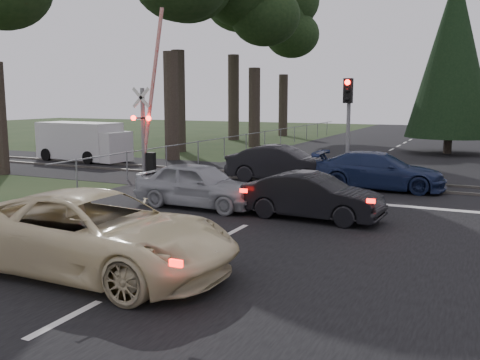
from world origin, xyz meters
The scene contains 18 objects.
ground centered at (0.00, 0.00, 0.00)m, with size 120.00×120.00×0.00m, color #213417.
road centered at (0.00, 10.00, 0.01)m, with size 14.00×100.00×0.01m, color black.
rail_corridor centered at (0.00, 12.00, 0.01)m, with size 120.00×8.00×0.01m, color black.
stop_line centered at (0.00, 8.20, 0.01)m, with size 13.00×0.35×0.00m, color silver.
rail_near centered at (0.00, 11.20, 0.05)m, with size 120.00×0.12×0.10m, color #59544C.
rail_far centered at (0.00, 12.80, 0.05)m, with size 120.00×0.12×0.10m, color #59544C.
crossing_signal centered at (-7.27, 9.79, 2.06)m, with size 1.62×0.38×6.96m.
traffic_signal_center centered at (1.00, 10.68, 2.81)m, with size 0.32×0.48×4.10m.
euc_tree_c centered at (-9.00, 25.00, 9.51)m, with size 6.00×6.00×13.20m.
euc_tree_e centered at (-11.00, 36.00, 9.51)m, with size 6.00×6.00×13.20m.
conifer_tree centered at (3.50, 26.00, 5.99)m, with size 5.20×5.20×11.00m.
fence_left centered at (-7.80, 22.50, 0.00)m, with size 0.10×36.00×1.20m, color slate, non-canonical shape.
cream_coupe centered at (-1.03, -1.00, 0.79)m, with size 2.64×5.72×1.59m, color beige.
dark_hatchback centered at (1.38, 5.28, 0.65)m, with size 1.37×3.93×1.30m, color black.
silver_car centered at (-2.33, 5.38, 0.71)m, with size 1.67×4.14×1.41m, color #9A9DA2.
blue_sedan centered at (2.13, 11.12, 0.70)m, with size 1.95×4.80×1.39m, color #19264D.
dark_car_far centered at (-1.73, 11.16, 0.74)m, with size 1.56×4.48×1.47m, color black.
white_van centered at (-13.91, 13.47, 1.05)m, with size 5.42×2.34×2.07m.
Camera 1 is at (5.79, -8.97, 3.42)m, focal length 40.00 mm.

